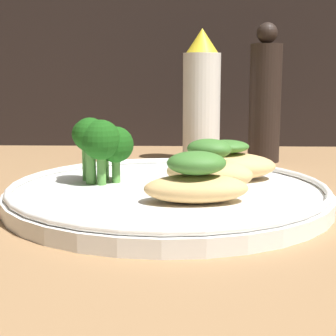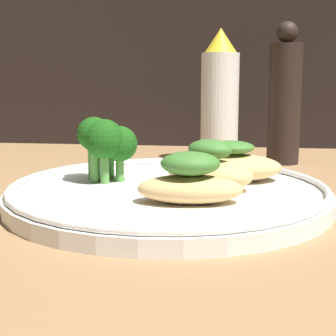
# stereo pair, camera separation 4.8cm
# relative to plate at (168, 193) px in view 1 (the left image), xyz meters

# --- Properties ---
(ground_plane) EXTENTS (1.80, 1.80, 0.01)m
(ground_plane) POSITION_rel_plate_xyz_m (0.00, 0.00, -0.01)
(ground_plane) COLOR #936D47
(plate) EXTENTS (0.30, 0.30, 0.02)m
(plate) POSITION_rel_plate_xyz_m (0.00, 0.00, 0.00)
(plate) COLOR white
(plate) RESTS_ON ground_plane
(grilled_meat_front) EXTENTS (0.09, 0.05, 0.04)m
(grilled_meat_front) POSITION_rel_plate_xyz_m (0.03, -0.05, 0.02)
(grilled_meat_front) COLOR tan
(grilled_meat_front) RESTS_ON plate
(grilled_meat_middle) EXTENTS (0.10, 0.08, 0.05)m
(grilled_meat_middle) POSITION_rel_plate_xyz_m (0.04, 0.01, 0.02)
(grilled_meat_middle) COLOR tan
(grilled_meat_middle) RESTS_ON plate
(grilled_meat_back) EXTENTS (0.11, 0.07, 0.04)m
(grilled_meat_back) POSITION_rel_plate_xyz_m (0.06, 0.05, 0.02)
(grilled_meat_back) COLOR tan
(grilled_meat_back) RESTS_ON plate
(broccoli_bunch) EXTENTS (0.06, 0.06, 0.07)m
(broccoli_bunch) POSITION_rel_plate_xyz_m (-0.07, 0.03, 0.05)
(broccoli_bunch) COLOR #569942
(broccoli_bunch) RESTS_ON plate
(sauce_bottle) EXTENTS (0.05, 0.05, 0.18)m
(sauce_bottle) POSITION_rel_plate_xyz_m (0.04, 0.25, 0.08)
(sauce_bottle) COLOR white
(sauce_bottle) RESTS_ON ground_plane
(pepper_grinder) EXTENTS (0.04, 0.04, 0.19)m
(pepper_grinder) POSITION_rel_plate_xyz_m (0.13, 0.25, 0.08)
(pepper_grinder) COLOR black
(pepper_grinder) RESTS_ON ground_plane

